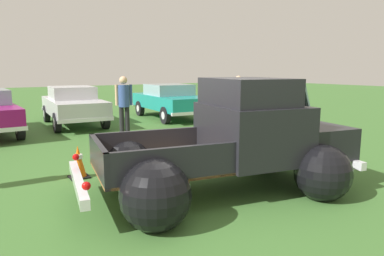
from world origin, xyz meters
TOP-DOWN VIEW (x-y plane):
  - ground_plane at (0.00, 0.00)m, footprint 80.00×80.00m
  - vintage_pickup_truck at (0.38, -0.07)m, footprint 4.89×3.42m
  - show_car_2 at (0.02, 8.83)m, footprint 2.12×4.43m
  - show_car_3 at (3.99, 8.51)m, footprint 2.30×4.55m
  - spectator_0 at (5.87, 6.32)m, footprint 0.51×0.46m
  - spectator_2 at (0.78, 5.83)m, footprint 0.53×0.44m
  - lane_cone_0 at (-0.49, 2.35)m, footprint 0.36×0.36m
  - lane_cone_1 at (-1.72, 2.12)m, footprint 0.36×0.36m

SIDE VIEW (x-z plane):
  - ground_plane at x=0.00m, z-range 0.00..0.00m
  - lane_cone_0 at x=-0.49m, z-range 0.00..0.63m
  - lane_cone_1 at x=-1.72m, z-range 0.00..0.63m
  - vintage_pickup_truck at x=0.38m, z-range -0.22..1.74m
  - show_car_2 at x=0.02m, z-range 0.06..1.49m
  - show_car_3 at x=3.99m, z-range 0.07..1.50m
  - spectator_0 at x=5.87m, z-range 0.14..1.94m
  - spectator_2 at x=0.78m, z-range 0.14..2.00m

